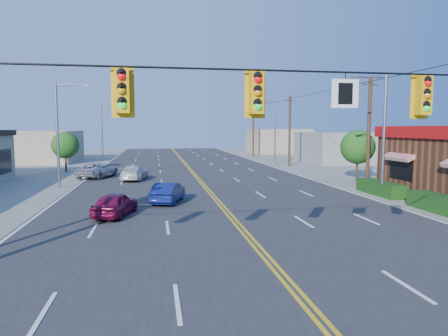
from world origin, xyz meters
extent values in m
plane|color=gray|center=(0.00, 0.00, 0.00)|extent=(160.00, 160.00, 0.00)
cube|color=#2D2D30|center=(0.00, 20.00, 0.03)|extent=(20.00, 120.00, 0.06)
cylinder|color=black|center=(0.00, 0.00, 6.00)|extent=(24.00, 0.05, 0.05)
cube|color=white|center=(1.20, 0.00, 5.45)|extent=(0.75, 0.04, 0.75)
cube|color=#D89E0C|center=(-4.50, 0.00, 5.42)|extent=(0.55, 0.34, 1.25)
cube|color=#D89E0C|center=(-1.20, 0.00, 5.42)|extent=(0.55, 0.34, 1.25)
cube|color=#D89E0C|center=(3.50, 0.00, 5.42)|extent=(0.55, 0.34, 1.25)
cube|color=#194214|center=(11.50, 12.00, 0.45)|extent=(1.20, 9.00, 0.90)
cylinder|color=gray|center=(11.00, 14.00, 4.00)|extent=(0.20, 0.20, 8.00)
cylinder|color=gray|center=(9.90, 14.00, 7.80)|extent=(2.20, 0.12, 0.12)
cube|color=gray|center=(8.80, 14.00, 7.75)|extent=(0.50, 0.25, 0.15)
cylinder|color=gray|center=(11.00, 38.00, 4.00)|extent=(0.20, 0.20, 8.00)
cylinder|color=gray|center=(9.90, 38.00, 7.80)|extent=(2.20, 0.12, 0.12)
cube|color=gray|center=(8.80, 38.00, 7.75)|extent=(0.50, 0.25, 0.15)
cylinder|color=gray|center=(-11.00, 22.00, 4.00)|extent=(0.20, 0.20, 8.00)
cylinder|color=gray|center=(-9.90, 22.00, 7.80)|extent=(2.20, 0.12, 0.12)
cube|color=gray|center=(-8.80, 22.00, 7.75)|extent=(0.50, 0.25, 0.15)
cylinder|color=gray|center=(-11.00, 48.00, 4.00)|extent=(0.20, 0.20, 8.00)
cylinder|color=gray|center=(-9.90, 48.00, 7.80)|extent=(2.20, 0.12, 0.12)
cube|color=gray|center=(-8.80, 48.00, 7.75)|extent=(0.50, 0.25, 0.15)
cylinder|color=#47301E|center=(12.20, 18.00, 4.20)|extent=(0.28, 0.28, 8.40)
cylinder|color=#47301E|center=(12.20, 36.00, 4.20)|extent=(0.28, 0.28, 8.40)
cylinder|color=#47301E|center=(12.20, 54.00, 4.20)|extent=(0.28, 0.28, 8.40)
cylinder|color=#47301E|center=(13.50, 22.00, 1.05)|extent=(0.20, 0.20, 2.10)
sphere|color=#235B19|center=(13.50, 22.00, 2.94)|extent=(2.94, 2.94, 2.94)
cylinder|color=#47301E|center=(-13.00, 34.00, 1.00)|extent=(0.20, 0.20, 2.00)
sphere|color=#235B19|center=(-13.00, 34.00, 2.80)|extent=(2.80, 2.80, 2.80)
cube|color=gray|center=(22.00, 40.00, 2.00)|extent=(12.00, 10.00, 4.00)
cube|color=tan|center=(-20.00, 48.00, 2.10)|extent=(11.00, 12.00, 4.20)
cube|color=tan|center=(19.00, 62.00, 2.20)|extent=(10.00, 10.00, 4.40)
imported|color=maroon|center=(-5.81, 10.91, 0.62)|extent=(2.36, 3.87, 1.23)
imported|color=navy|center=(-3.00, 14.23, 0.62)|extent=(2.32, 3.98, 1.24)
imported|color=silver|center=(-5.56, 25.44, 0.64)|extent=(2.51, 4.64, 1.28)
imported|color=#B9B9BE|center=(-8.95, 27.87, 0.67)|extent=(3.75, 5.31, 1.34)
camera|label=1|loc=(-3.75, -9.93, 4.54)|focal=32.00mm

